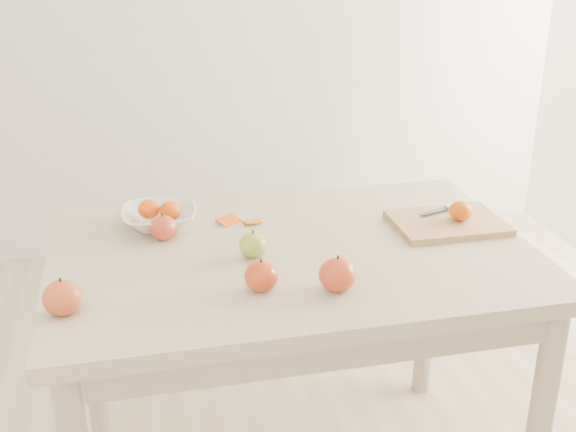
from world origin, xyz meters
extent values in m
cube|color=#C2AE93|center=(0.00, 0.00, 0.73)|extent=(1.20, 0.80, 0.04)
cylinder|color=#BCAA8E|center=(-0.54, 0.34, 0.35)|extent=(0.06, 0.06, 0.71)
cylinder|color=#BCAA8E|center=(0.54, 0.34, 0.35)|extent=(0.06, 0.06, 0.71)
cylinder|color=#BCAA8E|center=(0.54, -0.34, 0.35)|extent=(0.06, 0.06, 0.71)
cube|color=tan|center=(0.44, 0.05, 0.76)|extent=(0.29, 0.21, 0.02)
ellipsoid|color=#D94D07|center=(0.47, 0.04, 0.80)|extent=(0.06, 0.06, 0.05)
imported|color=white|center=(-0.32, 0.23, 0.77)|extent=(0.20, 0.20, 0.05)
ellipsoid|color=#E44C08|center=(-0.34, 0.24, 0.80)|extent=(0.06, 0.06, 0.05)
ellipsoid|color=#DC4607|center=(-0.29, 0.21, 0.80)|extent=(0.06, 0.06, 0.05)
cube|color=#EC5410|center=(-0.13, 0.21, 0.75)|extent=(0.07, 0.07, 0.01)
cube|color=orange|center=(-0.07, 0.19, 0.75)|extent=(0.05, 0.04, 0.01)
cube|color=white|center=(0.50, 0.12, 0.78)|extent=(0.08, 0.04, 0.01)
cube|color=#3B3D43|center=(0.42, 0.10, 0.78)|extent=(0.10, 0.04, 0.00)
ellipsoid|color=olive|center=(-0.10, -0.02, 0.78)|extent=(0.07, 0.07, 0.06)
ellipsoid|color=maroon|center=(-0.12, -0.19, 0.78)|extent=(0.08, 0.08, 0.07)
ellipsoid|color=maroon|center=(0.05, -0.23, 0.79)|extent=(0.08, 0.08, 0.08)
ellipsoid|color=maroon|center=(-0.31, 0.13, 0.78)|extent=(0.07, 0.07, 0.06)
ellipsoid|color=maroon|center=(-0.54, -0.20, 0.79)|extent=(0.08, 0.08, 0.07)
camera|label=1|loc=(-0.38, -1.59, 1.52)|focal=45.00mm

